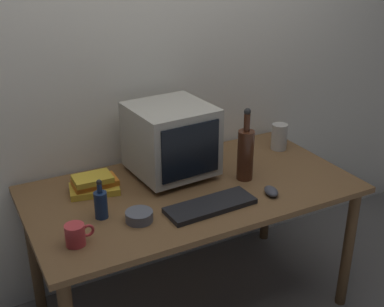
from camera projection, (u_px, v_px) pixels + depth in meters
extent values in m
plane|color=slate|center=(192.00, 305.00, 2.73)|extent=(6.00, 6.00, 0.00)
cube|color=silver|center=(149.00, 62.00, 2.62)|extent=(4.00, 0.08, 2.50)
cube|color=brown|center=(192.00, 190.00, 2.44)|extent=(1.59, 0.85, 0.03)
cylinder|color=brown|center=(348.00, 249.00, 2.61)|extent=(0.06, 0.06, 0.70)
cylinder|color=brown|center=(34.00, 254.00, 2.57)|extent=(0.06, 0.06, 0.70)
cylinder|color=brown|center=(267.00, 191.00, 3.20)|extent=(0.06, 0.06, 0.70)
cube|color=#B2AD9E|center=(171.00, 171.00, 2.56)|extent=(0.30, 0.26, 0.03)
cube|color=#B2AD9E|center=(171.00, 138.00, 2.49)|extent=(0.41, 0.41, 0.34)
cube|color=black|center=(191.00, 152.00, 2.34)|extent=(0.31, 0.03, 0.27)
cube|color=black|center=(210.00, 206.00, 2.25)|extent=(0.43, 0.17, 0.02)
ellipsoid|color=#3F3F47|center=(271.00, 191.00, 2.36)|extent=(0.08, 0.11, 0.04)
cylinder|color=#472314|center=(245.00, 155.00, 2.47)|extent=(0.08, 0.08, 0.26)
cylinder|color=#472314|center=(247.00, 122.00, 2.40)|extent=(0.03, 0.03, 0.09)
sphere|color=#262626|center=(247.00, 112.00, 2.38)|extent=(0.03, 0.03, 0.03)
cylinder|color=navy|center=(101.00, 205.00, 2.15)|extent=(0.06, 0.06, 0.12)
cylinder|color=navy|center=(99.00, 188.00, 2.12)|extent=(0.02, 0.02, 0.04)
sphere|color=#262626|center=(99.00, 182.00, 2.11)|extent=(0.02, 0.02, 0.02)
cube|color=gold|center=(94.00, 189.00, 2.38)|extent=(0.26, 0.19, 0.03)
cube|color=orange|center=(95.00, 182.00, 2.38)|extent=(0.21, 0.13, 0.03)
cube|color=gold|center=(92.00, 179.00, 2.36)|extent=(0.18, 0.13, 0.03)
cylinder|color=#CC383D|center=(75.00, 235.00, 1.97)|extent=(0.08, 0.08, 0.09)
torus|color=#CC383D|center=(88.00, 231.00, 1.99)|extent=(0.06, 0.01, 0.06)
cylinder|color=#595B66|center=(139.00, 216.00, 2.14)|extent=(0.12, 0.12, 0.04)
cylinder|color=#B7B2A8|center=(279.00, 137.00, 2.84)|extent=(0.09, 0.09, 0.15)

